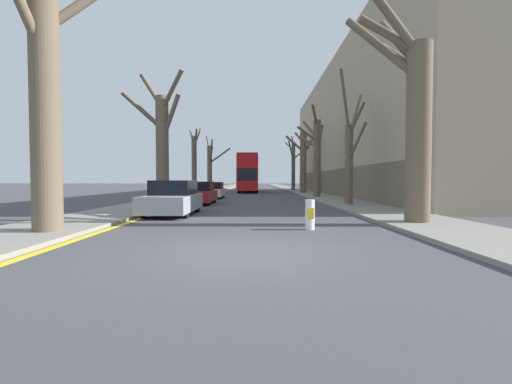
# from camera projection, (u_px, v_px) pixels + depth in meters

# --- Properties ---
(ground_plane) EXTENTS (300.00, 300.00, 0.00)m
(ground_plane) POSITION_uv_depth(u_px,v_px,m) (242.00, 253.00, 7.12)
(ground_plane) COLOR #424247
(sidewalk_left) EXTENTS (3.11, 120.00, 0.12)m
(sidewalk_left) POSITION_uv_depth(u_px,v_px,m) (217.00, 189.00, 57.06)
(sidewalk_left) COLOR gray
(sidewalk_left) RESTS_ON ground
(sidewalk_right) EXTENTS (3.11, 120.00, 0.12)m
(sidewalk_right) POSITION_uv_depth(u_px,v_px,m) (289.00, 189.00, 57.10)
(sidewalk_right) COLOR gray
(sidewalk_right) RESTS_ON ground
(building_facade_right) EXTENTS (10.08, 43.21, 13.15)m
(building_facade_right) POSITION_uv_depth(u_px,v_px,m) (373.00, 131.00, 35.41)
(building_facade_right) COLOR tan
(building_facade_right) RESTS_ON ground
(kerb_line_stripe) EXTENTS (0.24, 120.00, 0.01)m
(kerb_line_stripe) POSITION_uv_depth(u_px,v_px,m) (228.00, 189.00, 57.07)
(kerb_line_stripe) COLOR yellow
(kerb_line_stripe) RESTS_ON ground
(street_tree_left_0) EXTENTS (3.14, 2.48, 8.73)m
(street_tree_left_0) POSITION_uv_depth(u_px,v_px,m) (42.00, 94.00, 9.25)
(street_tree_left_0) COLOR brown
(street_tree_left_0) RESTS_ON ground
(street_tree_left_1) EXTENTS (3.87, 1.79, 8.03)m
(street_tree_left_1) POSITION_uv_depth(u_px,v_px,m) (161.00, 143.00, 20.88)
(street_tree_left_1) COLOR brown
(street_tree_left_1) RESTS_ON ground
(street_tree_left_2) EXTENTS (1.28, 2.89, 6.54)m
(street_tree_left_2) POSITION_uv_depth(u_px,v_px,m) (193.00, 163.00, 31.86)
(street_tree_left_2) COLOR brown
(street_tree_left_2) RESTS_ON ground
(street_tree_left_3) EXTENTS (3.27, 3.43, 7.26)m
(street_tree_left_3) POSITION_uv_depth(u_px,v_px,m) (209.00, 166.00, 43.88)
(street_tree_left_3) COLOR brown
(street_tree_left_3) RESTS_ON ground
(street_tree_right_0) EXTENTS (2.98, 4.27, 8.04)m
(street_tree_right_0) POSITION_uv_depth(u_px,v_px,m) (410.00, 111.00, 11.50)
(street_tree_right_0) COLOR brown
(street_tree_right_0) RESTS_ON ground
(street_tree_right_1) EXTENTS (2.34, 3.94, 7.56)m
(street_tree_right_1) POSITION_uv_depth(u_px,v_px,m) (349.00, 154.00, 19.92)
(street_tree_right_1) COLOR brown
(street_tree_right_1) RESTS_ON ground
(street_tree_right_2) EXTENTS (2.13, 2.93, 7.61)m
(street_tree_right_2) POSITION_uv_depth(u_px,v_px,m) (315.00, 155.00, 28.97)
(street_tree_right_2) COLOR brown
(street_tree_right_2) RESTS_ON ground
(street_tree_right_3) EXTENTS (3.76, 2.16, 7.17)m
(street_tree_right_3) POSITION_uv_depth(u_px,v_px,m) (302.00, 160.00, 38.09)
(street_tree_right_3) COLOR brown
(street_tree_right_3) RESTS_ON ground
(street_tree_right_4) EXTENTS (3.44, 3.79, 7.73)m
(street_tree_right_4) POSITION_uv_depth(u_px,v_px,m) (292.00, 164.00, 47.28)
(street_tree_right_4) COLOR brown
(street_tree_right_4) RESTS_ON ground
(double_decker_bus) EXTENTS (2.44, 11.10, 4.57)m
(double_decker_bus) POSITION_uv_depth(u_px,v_px,m) (247.00, 172.00, 43.12)
(double_decker_bus) COLOR red
(double_decker_bus) RESTS_ON ground
(parked_car_0) EXTENTS (1.89, 4.58, 1.50)m
(parked_car_0) POSITION_uv_depth(u_px,v_px,m) (172.00, 198.00, 15.02)
(parked_car_0) COLOR #9EA3AD
(parked_car_0) RESTS_ON ground
(parked_car_1) EXTENTS (1.85, 4.59, 1.42)m
(parked_car_1) POSITION_uv_depth(u_px,v_px,m) (198.00, 193.00, 21.82)
(parked_car_1) COLOR maroon
(parked_car_1) RESTS_ON ground
(parked_car_2) EXTENTS (1.80, 4.32, 1.35)m
(parked_car_2) POSITION_uv_depth(u_px,v_px,m) (211.00, 190.00, 28.60)
(parked_car_2) COLOR silver
(parked_car_2) RESTS_ON ground
(traffic_bollard) EXTENTS (0.29, 0.30, 0.92)m
(traffic_bollard) POSITION_uv_depth(u_px,v_px,m) (309.00, 215.00, 10.40)
(traffic_bollard) COLOR white
(traffic_bollard) RESTS_ON ground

